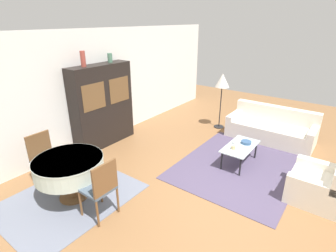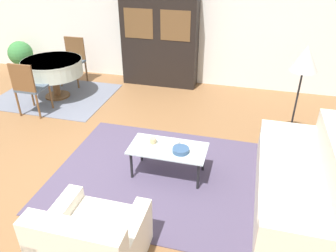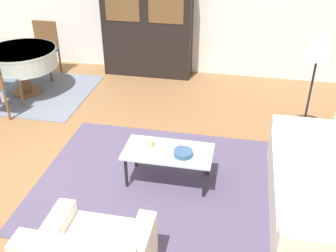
{
  "view_description": "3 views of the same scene",
  "coord_description": "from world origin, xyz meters",
  "px_view_note": "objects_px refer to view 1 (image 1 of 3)",
  "views": [
    {
      "loc": [
        -3.6,
        -1.41,
        2.9
      ],
      "look_at": [
        0.2,
        1.4,
        0.95
      ],
      "focal_mm": 28.0,
      "sensor_mm": 36.0,
      "label": 1
    },
    {
      "loc": [
        2.15,
        -3.13,
        2.77
      ],
      "look_at": [
        1.25,
        0.29,
        0.75
      ],
      "focal_mm": 35.0,
      "sensor_mm": 36.0,
      "label": 2
    },
    {
      "loc": [
        1.96,
        -3.29,
        2.91
      ],
      "look_at": [
        1.25,
        0.29,
        0.75
      ],
      "focal_mm": 42.0,
      "sensor_mm": 36.0,
      "label": 3
    }
  ],
  "objects_px": {
    "coffee_table": "(240,148)",
    "bowl_small": "(236,143)",
    "bowl": "(246,142)",
    "cup": "(233,147)",
    "floor_lamp": "(222,82)",
    "dining_chair_far": "(44,156)",
    "armchair": "(320,185)",
    "vase_tall": "(83,59)",
    "couch": "(271,129)",
    "dining_chair_near": "(101,186)",
    "dining_table": "(69,167)",
    "display_cabinet": "(103,106)",
    "vase_short": "(110,58)"
  },
  "relations": [
    {
      "from": "dining_table",
      "to": "cup",
      "type": "relative_size",
      "value": 12.43
    },
    {
      "from": "dining_table",
      "to": "vase_tall",
      "type": "xyz_separation_m",
      "value": [
        1.41,
        1.23,
        1.49
      ]
    },
    {
      "from": "dining_table",
      "to": "dining_chair_far",
      "type": "height_order",
      "value": "dining_chair_far"
    },
    {
      "from": "bowl",
      "to": "vase_short",
      "type": "xyz_separation_m",
      "value": [
        -0.83,
        3.14,
        1.6
      ]
    },
    {
      "from": "bowl",
      "to": "vase_tall",
      "type": "xyz_separation_m",
      "value": [
        -1.57,
        3.14,
        1.66
      ]
    },
    {
      "from": "vase_short",
      "to": "vase_tall",
      "type": "bearing_deg",
      "value": -180.0
    },
    {
      "from": "armchair",
      "to": "dining_chair_far",
      "type": "height_order",
      "value": "dining_chair_far"
    },
    {
      "from": "bowl",
      "to": "vase_tall",
      "type": "height_order",
      "value": "vase_tall"
    },
    {
      "from": "floor_lamp",
      "to": "vase_short",
      "type": "xyz_separation_m",
      "value": [
        -2.26,
        1.83,
        0.75
      ]
    },
    {
      "from": "cup",
      "to": "floor_lamp",
      "type": "bearing_deg",
      "value": 33.15
    },
    {
      "from": "coffee_table",
      "to": "dining_table",
      "type": "xyz_separation_m",
      "value": [
        -2.8,
        1.86,
        0.23
      ]
    },
    {
      "from": "display_cabinet",
      "to": "couch",
      "type": "bearing_deg",
      "value": -50.59
    },
    {
      "from": "display_cabinet",
      "to": "dining_chair_near",
      "type": "relative_size",
      "value": 2.0
    },
    {
      "from": "floor_lamp",
      "to": "bowl_small",
      "type": "height_order",
      "value": "floor_lamp"
    },
    {
      "from": "couch",
      "to": "bowl",
      "type": "distance_m",
      "value": 1.5
    },
    {
      "from": "dining_table",
      "to": "bowl_small",
      "type": "bearing_deg",
      "value": -31.49
    },
    {
      "from": "display_cabinet",
      "to": "bowl_small",
      "type": "relative_size",
      "value": 12.95
    },
    {
      "from": "couch",
      "to": "bowl",
      "type": "height_order",
      "value": "couch"
    },
    {
      "from": "couch",
      "to": "dining_table",
      "type": "distance_m",
      "value": 4.92
    },
    {
      "from": "dining_chair_far",
      "to": "armchair",
      "type": "bearing_deg",
      "value": 120.43
    },
    {
      "from": "dining_table",
      "to": "floor_lamp",
      "type": "relative_size",
      "value": 0.74
    },
    {
      "from": "dining_table",
      "to": "floor_lamp",
      "type": "distance_m",
      "value": 4.51
    },
    {
      "from": "coffee_table",
      "to": "bowl_small",
      "type": "relative_size",
      "value": 6.7
    },
    {
      "from": "armchair",
      "to": "cup",
      "type": "height_order",
      "value": "armchair"
    },
    {
      "from": "couch",
      "to": "dining_chair_far",
      "type": "relative_size",
      "value": 2.14
    },
    {
      "from": "bowl",
      "to": "dining_chair_near",
      "type": "bearing_deg",
      "value": 159.34
    },
    {
      "from": "armchair",
      "to": "dining_chair_far",
      "type": "xyz_separation_m",
      "value": [
        -2.47,
        4.2,
        0.27
      ]
    },
    {
      "from": "display_cabinet",
      "to": "dining_chair_near",
      "type": "distance_m",
      "value": 2.74
    },
    {
      "from": "dining_chair_far",
      "to": "cup",
      "type": "bearing_deg",
      "value": 134.92
    },
    {
      "from": "display_cabinet",
      "to": "vase_short",
      "type": "height_order",
      "value": "vase_short"
    },
    {
      "from": "couch",
      "to": "bowl_small",
      "type": "distance_m",
      "value": 1.65
    },
    {
      "from": "couch",
      "to": "dining_table",
      "type": "bearing_deg",
      "value": 65.74
    },
    {
      "from": "coffee_table",
      "to": "bowl",
      "type": "xyz_separation_m",
      "value": [
        0.18,
        -0.05,
        0.07
      ]
    },
    {
      "from": "floor_lamp",
      "to": "vase_tall",
      "type": "distance_m",
      "value": 3.61
    },
    {
      "from": "dining_chair_far",
      "to": "floor_lamp",
      "type": "distance_m",
      "value": 4.69
    },
    {
      "from": "dining_chair_far",
      "to": "bowl_small",
      "type": "bearing_deg",
      "value": 138.36
    },
    {
      "from": "display_cabinet",
      "to": "bowl",
      "type": "height_order",
      "value": "display_cabinet"
    },
    {
      "from": "coffee_table",
      "to": "cup",
      "type": "relative_size",
      "value": 11.01
    },
    {
      "from": "dining_table",
      "to": "dining_chair_far",
      "type": "xyz_separation_m",
      "value": [
        -0.0,
        0.79,
        -0.05
      ]
    },
    {
      "from": "display_cabinet",
      "to": "floor_lamp",
      "type": "relative_size",
      "value": 1.26
    },
    {
      "from": "armchair",
      "to": "coffee_table",
      "type": "bearing_deg",
      "value": 77.93
    },
    {
      "from": "floor_lamp",
      "to": "bowl",
      "type": "height_order",
      "value": "floor_lamp"
    },
    {
      "from": "dining_table",
      "to": "cup",
      "type": "distance_m",
      "value": 3.15
    },
    {
      "from": "display_cabinet",
      "to": "dining_chair_near",
      "type": "xyz_separation_m",
      "value": [
        -1.81,
        -2.02,
        -0.41
      ]
    },
    {
      "from": "couch",
      "to": "armchair",
      "type": "relative_size",
      "value": 2.28
    },
    {
      "from": "dining_chair_far",
      "to": "floor_lamp",
      "type": "bearing_deg",
      "value": 162.57
    },
    {
      "from": "dining_chair_near",
      "to": "bowl_small",
      "type": "height_order",
      "value": "dining_chair_near"
    },
    {
      "from": "dining_chair_near",
      "to": "bowl",
      "type": "height_order",
      "value": "dining_chair_near"
    },
    {
      "from": "armchair",
      "to": "coffee_table",
      "type": "xyz_separation_m",
      "value": [
        0.33,
        1.55,
        0.09
      ]
    },
    {
      "from": "dining_chair_far",
      "to": "dining_chair_near",
      "type": "bearing_deg",
      "value": 90.0
    }
  ]
}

